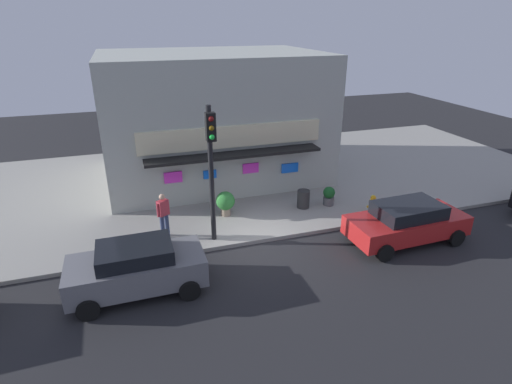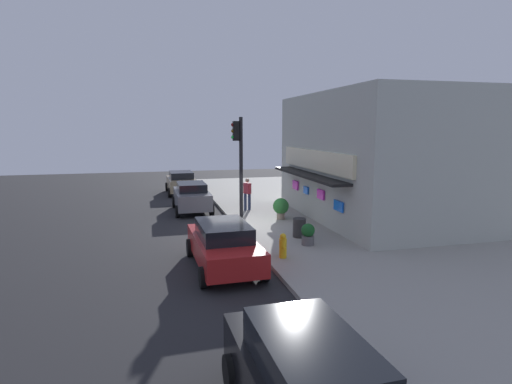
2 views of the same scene
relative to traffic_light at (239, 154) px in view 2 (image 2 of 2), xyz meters
The scene contains 12 objects.
ground_plane 3.75m from the traffic_light, 17.57° to the right, with size 53.46×53.46×0.00m, color #232326.
sidewalk 6.99m from the traffic_light, 75.16° to the left, with size 35.64×12.93×0.15m, color gray.
corner_building 7.33m from the traffic_light, 77.07° to the left, with size 10.56×8.39×6.13m.
traffic_light is the anchor object (origin of this frame).
fire_hydrant 7.32m from the traffic_light, ahead, with size 0.50×0.26×0.87m.
trash_can 5.39m from the traffic_light, 20.75° to the left, with size 0.54×0.54×0.78m, color #2D2D2D.
pedestrian 2.94m from the traffic_light, 154.47° to the left, with size 0.52×0.48×1.76m.
potted_plant_by_doorway 3.35m from the traffic_light, 64.82° to the left, with size 0.79×0.79×1.05m.
potted_plant_by_window 6.33m from the traffic_light, 15.71° to the left, with size 0.52×0.52×0.84m.
parked_car_tan 9.99m from the traffic_light, 166.82° to the right, with size 4.21×2.15×1.57m.
parked_car_red 7.58m from the traffic_light, 16.17° to the right, with size 4.51×2.18×1.53m.
parked_car_grey 4.34m from the traffic_light, 143.57° to the right, with size 4.05×2.02×1.61m.
Camera 2 is at (18.27, -3.69, 4.61)m, focal length 28.76 mm.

